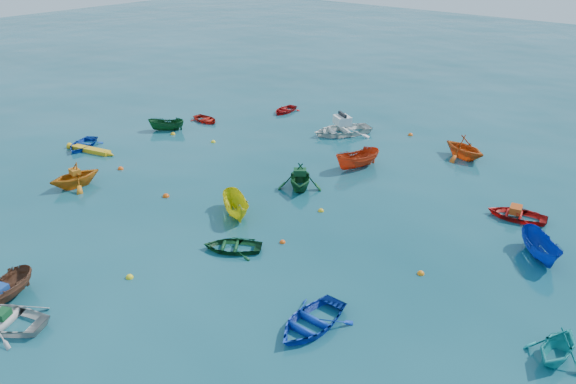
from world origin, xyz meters
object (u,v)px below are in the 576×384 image
Objects in this scene: kayak_yellow at (92,152)px; motorboat_white at (342,134)px; dinghy_blue_sw at (83,147)px; dinghy_white_near at (3,324)px; dinghy_blue_se at (311,327)px.

kayak_yellow is 17.53m from motorboat_white.
motorboat_white reaches higher than dinghy_blue_sw.
motorboat_white is at bearing -52.54° from kayak_yellow.
motorboat_white reaches higher than dinghy_white_near.
dinghy_blue_sw is 18.26m from motorboat_white.
motorboat_white is at bearing 17.97° from dinghy_blue_sw.
dinghy_white_near is 26.24m from motorboat_white.
dinghy_blue_se is 0.92× the size of kayak_yellow.
dinghy_white_near is 18.20m from kayak_yellow.
dinghy_white_near is at bearing -147.03° from kayak_yellow.
dinghy_blue_se reaches higher than dinghy_blue_sw.
motorboat_white is (-2.44, 26.13, 0.00)m from dinghy_white_near.
dinghy_blue_se is at bearing 102.10° from dinghy_white_near.
dinghy_white_near is 1.05× the size of dinghy_blue_se.
dinghy_blue_se is 23.01m from kayak_yellow.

